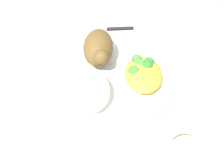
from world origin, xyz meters
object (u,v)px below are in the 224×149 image
(plate, at_px, (112,80))
(roasted_chicken, at_px, (98,48))
(fork, at_px, (124,31))
(knife, at_px, (133,28))
(rice_pile, at_px, (92,92))
(mac_cheese_with_broccoli, at_px, (143,72))

(plate, xyz_separation_m, roasted_chicken, (-0.06, -0.03, 0.05))
(fork, distance_m, knife, 0.03)
(rice_pile, bearing_deg, mac_cheese_with_broccoli, 119.38)
(roasted_chicken, distance_m, knife, 0.18)
(roasted_chicken, bearing_deg, knife, 149.70)
(plate, relative_size, fork, 1.95)
(plate, height_order, mac_cheese_with_broccoli, mac_cheese_with_broccoli)
(roasted_chicken, height_order, rice_pile, roasted_chicken)
(rice_pile, relative_size, knife, 0.52)
(roasted_chicken, relative_size, rice_pile, 1.17)
(fork, bearing_deg, plate, -8.58)
(fork, bearing_deg, mac_cheese_with_broccoli, 12.00)
(roasted_chicken, bearing_deg, plate, 30.31)
(plate, height_order, roasted_chicken, roasted_chicken)
(plate, distance_m, fork, 0.19)
(roasted_chicken, xyz_separation_m, mac_cheese_with_broccoli, (0.05, 0.10, -0.02))
(fork, bearing_deg, roasted_chicken, -25.03)
(fork, xyz_separation_m, knife, (-0.02, 0.03, 0.00))
(fork, relative_size, knife, 0.75)
(rice_pile, height_order, knife, rice_pile)
(plate, bearing_deg, mac_cheese_with_broccoli, 92.93)
(knife, bearing_deg, fork, -56.52)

